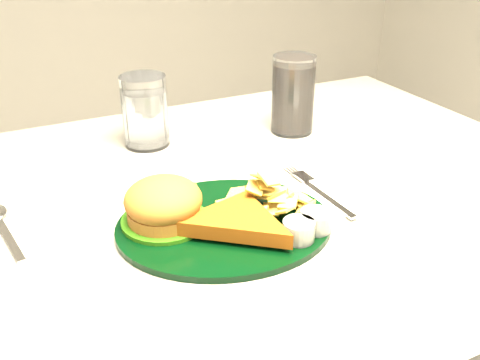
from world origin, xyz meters
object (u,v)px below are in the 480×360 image
object	(u,v)px
fork_napkin	(325,197)
dinner_plate	(225,206)
cola_glass	(293,95)
water_glass	(145,111)

from	to	relation	value
fork_napkin	dinner_plate	bearing A→B (deg)	179.02
dinner_plate	fork_napkin	size ratio (longest dim) A/B	1.89
cola_glass	fork_napkin	size ratio (longest dim) A/B	0.94
dinner_plate	cola_glass	distance (m)	0.36
dinner_plate	water_glass	size ratio (longest dim) A/B	2.30
dinner_plate	fork_napkin	bearing A→B (deg)	14.07
dinner_plate	cola_glass	bearing A→B (deg)	57.78
dinner_plate	water_glass	world-z (taller)	water_glass
water_glass	fork_napkin	size ratio (longest dim) A/B	0.82
water_glass	fork_napkin	distance (m)	0.36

